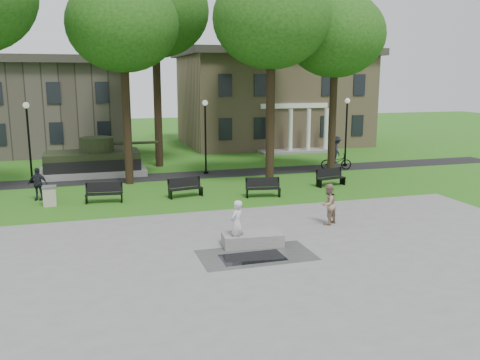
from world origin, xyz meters
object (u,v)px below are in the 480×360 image
Objects in this scene: concrete_block at (252,239)px; skateboarder at (237,224)px; friend_watching at (328,204)px; cyclist at (336,156)px; park_bench_0 at (104,192)px; trash_bin at (50,196)px.

skateboarder reaches higher than concrete_block.
friend_watching is 0.77× the size of cyclist.
skateboarder is at bearing -10.10° from friend_watching.
friend_watching is (3.88, 1.67, 0.64)m from concrete_block.
friend_watching is at bearing 23.35° from concrete_block.
park_bench_0 is at bearing -104.65° from skateboarder.
skateboarder is 17.38m from cyclist.
trash_bin is at bearing 131.67° from concrete_block.
friend_watching reaches higher than concrete_block.
trash_bin reaches higher than concrete_block.
cyclist is 1.23× the size of park_bench_0.
park_bench_0 is at bearing -68.29° from friend_watching.
cyclist reaches higher than park_bench_0.
cyclist reaches higher than friend_watching.
concrete_block is 16.96m from cyclist.
friend_watching is at bearing 165.05° from cyclist.
skateboarder is 0.78× the size of cyclist.
skateboarder is 0.95× the size of park_bench_0.
concrete_block is 4.27m from friend_watching.
concrete_block is 1.27× the size of friend_watching.
skateboarder is 11.05m from trash_bin.
concrete_block is 9.80m from park_bench_0.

